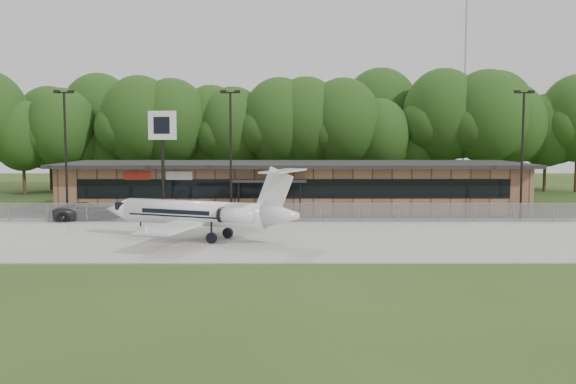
{
  "coord_description": "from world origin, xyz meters",
  "views": [
    {
      "loc": [
        -0.59,
        -34.04,
        6.71
      ],
      "look_at": [
        -0.5,
        12.0,
        2.64
      ],
      "focal_mm": 40.0,
      "sensor_mm": 36.0,
      "label": 1
    }
  ],
  "objects_px": {
    "suv": "(87,212)",
    "pole_sign": "(162,137)",
    "terminal": "(293,186)",
    "business_jet": "(202,214)"
  },
  "relations": [
    {
      "from": "terminal",
      "to": "pole_sign",
      "type": "relative_size",
      "value": 4.74
    },
    {
      "from": "business_jet",
      "to": "terminal",
      "type": "bearing_deg",
      "value": 93.15
    },
    {
      "from": "terminal",
      "to": "suv",
      "type": "distance_m",
      "value": 18.15
    },
    {
      "from": "terminal",
      "to": "business_jet",
      "type": "distance_m",
      "value": 18.47
    },
    {
      "from": "suv",
      "to": "business_jet",
      "type": "bearing_deg",
      "value": -152.39
    },
    {
      "from": "terminal",
      "to": "pole_sign",
      "type": "height_order",
      "value": "pole_sign"
    },
    {
      "from": "terminal",
      "to": "business_jet",
      "type": "xyz_separation_m",
      "value": [
        -5.99,
        -17.46,
        -0.47
      ]
    },
    {
      "from": "suv",
      "to": "pole_sign",
      "type": "bearing_deg",
      "value": -104.24
    },
    {
      "from": "terminal",
      "to": "suv",
      "type": "xyz_separation_m",
      "value": [
        -16.39,
        -7.65,
        -1.46
      ]
    },
    {
      "from": "business_jet",
      "to": "suv",
      "type": "distance_m",
      "value": 14.34
    }
  ]
}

